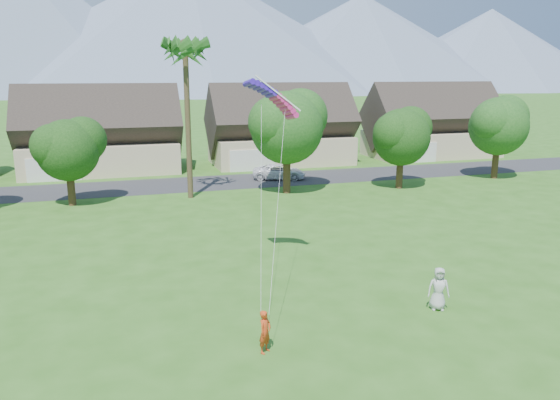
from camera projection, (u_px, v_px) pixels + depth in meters
name	position (u px, v px, depth m)	size (l,w,h in m)	color
ground	(366.00, 376.00, 18.15)	(500.00, 500.00, 0.00)	#2D6019
street	(205.00, 183.00, 49.86)	(90.00, 7.00, 0.01)	#2D2D30
kite_flyer	(265.00, 332.00, 19.55)	(0.58, 0.38, 1.60)	#C53E16
watcher	(439.00, 289.00, 23.10)	(0.91, 0.59, 1.87)	#BABBB6
parked_car	(279.00, 172.00, 51.70)	(2.30, 5.00, 1.39)	white
mountain_ridge	(149.00, 31.00, 256.93)	(540.00, 240.00, 70.00)	slate
houses_row	(195.00, 135.00, 57.60)	(72.75, 8.19, 8.86)	beige
tree_row	(200.00, 138.00, 42.75)	(62.27, 6.67, 8.45)	#47301C
fan_palm	(185.00, 47.00, 41.48)	(3.00, 3.00, 13.80)	#4C3D26
parafoil_kite	(274.00, 96.00, 25.93)	(2.88, 1.01, 0.50)	#3817B0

